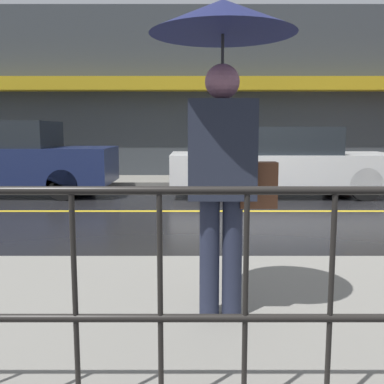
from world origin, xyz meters
TOP-DOWN VIEW (x-y plane):
  - ground_plane at (0.00, 0.00)m, footprint 80.00×80.00m
  - sidewalk_near at (0.00, -4.58)m, footprint 28.00×2.79m
  - sidewalk_far at (0.00, 4.08)m, footprint 28.00×1.79m
  - lane_marking at (0.00, 0.00)m, footprint 25.20×0.12m
  - building_storefront at (0.00, 5.09)m, footprint 28.00×0.85m
  - pedestrian at (-0.76, -4.64)m, footprint 0.93×0.93m
  - car_navy at (-4.93, 2.01)m, footprint 4.45×1.74m
  - car_white at (0.92, 2.01)m, footprint 4.74×1.86m

SIDE VIEW (x-z plane):
  - ground_plane at x=0.00m, z-range 0.00..0.00m
  - lane_marking at x=0.00m, z-range 0.00..0.01m
  - sidewalk_near at x=0.00m, z-range 0.00..0.12m
  - sidewalk_far at x=0.00m, z-range 0.00..0.12m
  - car_white at x=0.92m, z-range 0.02..1.46m
  - car_navy at x=-4.93m, z-range 0.00..1.57m
  - pedestrian at x=-0.76m, z-range 0.66..2.71m
  - building_storefront at x=0.00m, z-range 0.02..4.73m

